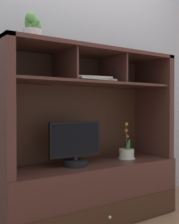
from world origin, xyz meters
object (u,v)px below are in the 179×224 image
(media_console, at_px, (89,169))
(magazine_stack_left, at_px, (90,79))
(potted_orchid, at_px, (127,153))
(potted_succulent, at_px, (32,29))
(tv_monitor, at_px, (75,147))

(media_console, relative_size, magazine_stack_left, 3.86)
(potted_orchid, xyz_separation_m, magazine_stack_left, (-0.42, -0.02, 0.64))
(potted_orchid, relative_size, magazine_stack_left, 0.82)
(potted_orchid, distance_m, potted_succulent, 1.33)
(media_console, bearing_deg, potted_succulent, -178.96)
(media_console, height_order, tv_monitor, media_console)
(potted_orchid, bearing_deg, tv_monitor, -177.92)
(tv_monitor, distance_m, potted_orchid, 0.57)
(magazine_stack_left, bearing_deg, tv_monitor, 179.77)
(potted_orchid, distance_m, magazine_stack_left, 0.77)
(media_console, distance_m, potted_orchid, 0.41)
(tv_monitor, bearing_deg, media_console, 14.85)
(tv_monitor, height_order, magazine_stack_left, magazine_stack_left)
(tv_monitor, relative_size, potted_succulent, 2.12)
(tv_monitor, bearing_deg, magazine_stack_left, -0.23)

